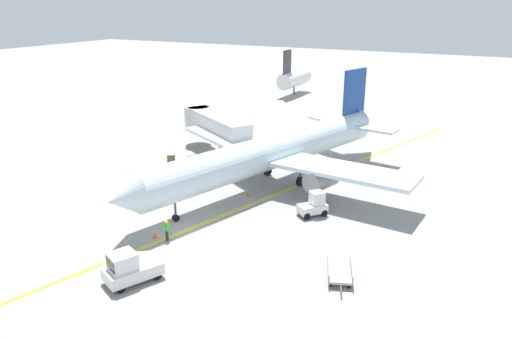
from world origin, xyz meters
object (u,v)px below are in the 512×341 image
jet_bridge (212,124)px  safety_cone_nose_right (258,167)px  baggage_cart_loaded (340,272)px  safety_cone_nose_left (248,193)px  baggage_tug_near_wing (314,205)px  safety_cone_wingtip_left (155,235)px  pushback_tug (130,268)px  airliner (274,151)px  belt_loader_forward_hold (172,180)px  ground_crew_marshaller (167,230)px

jet_bridge → safety_cone_nose_right: size_ratio=27.81×
baggage_cart_loaded → safety_cone_nose_left: 15.69m
baggage_tug_near_wing → baggage_cart_loaded: baggage_tug_near_wing is taller
jet_bridge → safety_cone_nose_left: size_ratio=27.81×
jet_bridge → safety_cone_wingtip_left: size_ratio=27.81×
pushback_tug → airliner: bearing=88.5°
jet_bridge → pushback_tug: (10.56, -26.64, -2.55)m
jet_bridge → safety_cone_wingtip_left: bearing=-69.2°
belt_loader_forward_hold → safety_cone_wingtip_left: size_ratio=10.80×
baggage_cart_loaded → ground_crew_marshaller: (-13.35, -1.01, 0.44)m
belt_loader_forward_hold → safety_cone_wingtip_left: (5.24, -9.21, -0.56)m
belt_loader_forward_hold → safety_cone_nose_left: (7.49, 1.71, -0.56)m
airliner → safety_cone_nose_left: 5.09m
baggage_cart_loaded → safety_cone_wingtip_left: size_ratio=8.63×
pushback_tug → safety_cone_nose_left: pushback_tug is taller
baggage_cart_loaded → baggage_tug_near_wing: bearing=121.0°
baggage_cart_loaded → safety_cone_nose_left: (-12.23, 9.82, -0.25)m
baggage_tug_near_wing → ground_crew_marshaller: 12.61m
safety_cone_nose_left → airliner: bearing=77.7°
belt_loader_forward_hold → safety_cone_nose_left: bearing=12.8°
airliner → belt_loader_forward_hold: airliner is taller
safety_cone_wingtip_left → baggage_cart_loaded: bearing=4.3°
baggage_tug_near_wing → ground_crew_marshaller: bearing=-130.6°
ground_crew_marshaller → jet_bridge: bearing=113.6°
safety_cone_nose_left → safety_cone_wingtip_left: (-2.25, -10.92, 0.00)m
safety_cone_nose_left → jet_bridge: bearing=135.4°
baggage_cart_loaded → ground_crew_marshaller: bearing=-175.7°
baggage_tug_near_wing → safety_cone_nose_left: bearing=170.0°
pushback_tug → baggage_cart_loaded: pushback_tug is taller
pushback_tug → baggage_cart_loaded: 13.70m
jet_bridge → belt_loader_forward_hold: 12.44m
safety_cone_nose_left → baggage_tug_near_wing: bearing=-10.0°
jet_bridge → pushback_tug: size_ratio=3.01×
airliner → safety_cone_nose_right: airliner is taller
ground_crew_marshaller → safety_cone_nose_left: (1.11, 10.83, -0.69)m
jet_bridge → pushback_tug: jet_bridge is taller
baggage_tug_near_wing → pushback_tug: bearing=-113.9°
baggage_cart_loaded → ground_crew_marshaller: ground_crew_marshaller is taller
airliner → safety_cone_nose_left: (-0.85, -3.86, -3.20)m
jet_bridge → baggage_tug_near_wing: jet_bridge is taller
belt_loader_forward_hold → safety_cone_nose_left: size_ratio=10.80×
pushback_tug → baggage_cart_loaded: (11.93, 6.71, -0.53)m
baggage_cart_loaded → jet_bridge: bearing=138.5°
baggage_cart_loaded → ground_crew_marshaller: 13.39m
airliner → safety_cone_nose_left: bearing=-102.3°
safety_cone_nose_left → safety_cone_nose_right: (-2.68, 7.14, 0.00)m
baggage_cart_loaded → airliner: bearing=129.8°
airliner → safety_cone_nose_right: (-3.52, 3.28, -3.20)m
airliner → ground_crew_marshaller: size_ratio=20.36×
airliner → baggage_cart_loaded: bearing=-50.2°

